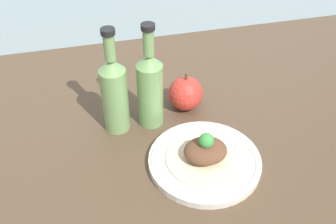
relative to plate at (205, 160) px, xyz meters
The scene contains 6 objects.
ground_plane 11.00cm from the plate, 141.87° to the left, with size 180.00×110.00×4.00cm, color brown.
plate is the anchor object (origin of this frame).
plated_food 2.63cm from the plate, ahead, with size 17.12×17.12×6.97cm.
cider_bottle_left 25.42cm from the plate, 134.64° to the left, with size 6.13×6.13×26.29cm.
cider_bottle_right 20.79cm from the plate, 115.16° to the left, with size 6.13×6.13×26.29cm.
apple 20.45cm from the plate, 86.07° to the left, with size 8.78×8.78×10.46cm.
Camera 1 is at (-13.83, -62.15, 63.54)cm, focal length 42.00 mm.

